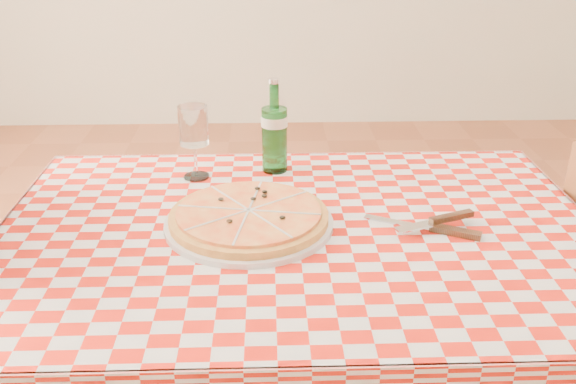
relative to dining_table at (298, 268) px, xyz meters
name	(u,v)px	position (x,y,z in m)	size (l,w,h in m)	color
dining_table	(298,268)	(0.00, 0.00, 0.00)	(1.20, 0.80, 0.75)	brown
tablecloth	(298,230)	(0.00, 0.00, 0.09)	(1.30, 0.90, 0.01)	#B5160B
pizza_plate	(249,216)	(-0.11, 0.02, 0.12)	(0.37, 0.37, 0.05)	#BF7E3F
water_bottle	(274,126)	(-0.05, 0.33, 0.22)	(0.07, 0.07, 0.24)	#186223
wine_glass	(194,143)	(-0.25, 0.29, 0.19)	(0.07, 0.07, 0.19)	white
cutlery	(431,224)	(0.28, -0.02, 0.11)	(0.27, 0.22, 0.03)	silver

